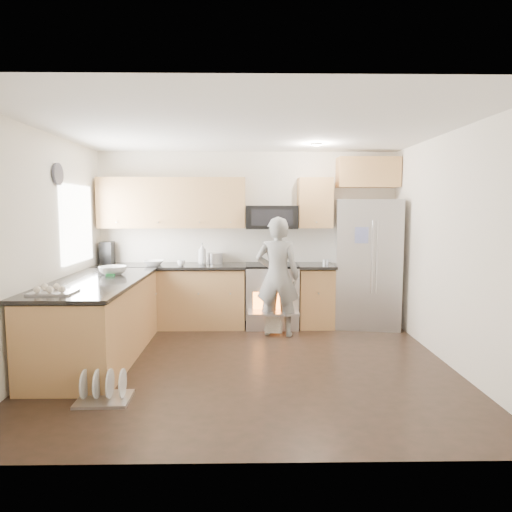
{
  "coord_description": "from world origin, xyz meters",
  "views": [
    {
      "loc": [
        0.0,
        -4.98,
        1.75
      ],
      "look_at": [
        0.1,
        0.5,
        1.18
      ],
      "focal_mm": 32.0,
      "sensor_mm": 36.0,
      "label": 1
    }
  ],
  "objects_px": {
    "refrigerator": "(367,263)",
    "dish_rack": "(104,392)",
    "stove_range": "(272,281)",
    "person": "(278,277)"
  },
  "relations": [
    {
      "from": "refrigerator",
      "to": "dish_rack",
      "type": "height_order",
      "value": "refrigerator"
    },
    {
      "from": "stove_range",
      "to": "dish_rack",
      "type": "bearing_deg",
      "value": -122.24
    },
    {
      "from": "stove_range",
      "to": "refrigerator",
      "type": "xyz_separation_m",
      "value": [
        1.42,
        0.01,
        0.26
      ]
    },
    {
      "from": "refrigerator",
      "to": "dish_rack",
      "type": "relative_size",
      "value": 3.86
    },
    {
      "from": "stove_range",
      "to": "dish_rack",
      "type": "distance_m",
      "value": 3.18
    },
    {
      "from": "stove_range",
      "to": "dish_rack",
      "type": "xyz_separation_m",
      "value": [
        -1.67,
        -2.64,
        -0.6
      ]
    },
    {
      "from": "dish_rack",
      "to": "stove_range",
      "type": "bearing_deg",
      "value": 57.76
    },
    {
      "from": "refrigerator",
      "to": "person",
      "type": "distance_m",
      "value": 1.46
    },
    {
      "from": "stove_range",
      "to": "person",
      "type": "relative_size",
      "value": 1.09
    },
    {
      "from": "refrigerator",
      "to": "dish_rack",
      "type": "xyz_separation_m",
      "value": [
        -3.09,
        -2.65,
        -0.86
      ]
    }
  ]
}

